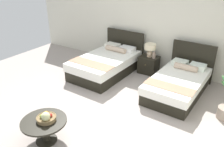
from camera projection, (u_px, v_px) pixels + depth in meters
ground_plane at (104, 112)px, 5.23m from camera, size 9.50×9.52×0.02m
wall_back at (160, 27)px, 6.91m from camera, size 9.50×0.12×2.65m
bed_near_window at (107, 64)px, 6.96m from camera, size 1.39×2.24×1.10m
bed_near_corner at (179, 83)px, 5.89m from camera, size 1.22×2.15×1.09m
nightstand at (149, 65)px, 7.02m from camera, size 0.54×0.50×0.51m
table_lamp at (150, 48)px, 6.82m from camera, size 0.34×0.34×0.39m
vase at (154, 55)px, 6.76m from camera, size 0.09×0.09×0.19m
coffee_table at (44, 126)px, 4.22m from camera, size 0.83×0.83×0.46m
fruit_bowl at (46, 118)px, 4.14m from camera, size 0.36×0.36×0.22m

